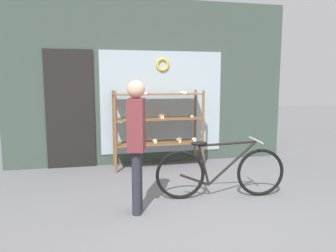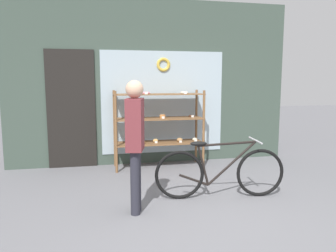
# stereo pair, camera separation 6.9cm
# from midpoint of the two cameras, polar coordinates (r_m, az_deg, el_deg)

# --- Properties ---
(ground_plane) EXTENTS (30.00, 30.00, 0.00)m
(ground_plane) POSITION_cam_midpoint_polar(r_m,az_deg,el_deg) (3.84, 4.96, -16.05)
(ground_plane) COLOR slate
(storefront_facade) EXTENTS (5.29, 0.13, 3.03)m
(storefront_facade) POSITION_cam_midpoint_polar(r_m,az_deg,el_deg) (6.16, -2.84, 7.21)
(storefront_facade) COLOR #3D4C42
(storefront_facade) RESTS_ON ground_plane
(display_case) EXTENTS (1.59, 0.49, 1.39)m
(display_case) POSITION_cam_midpoint_polar(r_m,az_deg,el_deg) (5.85, -1.22, 0.86)
(display_case) COLOR brown
(display_case) RESTS_ON ground_plane
(bicycle) EXTENTS (1.74, 0.46, 0.78)m
(bicycle) POSITION_cam_midpoint_polar(r_m,az_deg,el_deg) (4.45, 9.45, -7.90)
(bicycle) COLOR black
(bicycle) RESTS_ON ground_plane
(pedestrian) EXTENTS (0.25, 0.35, 1.56)m
(pedestrian) POSITION_cam_midpoint_polar(r_m,az_deg,el_deg) (3.78, -5.22, -1.93)
(pedestrian) COLOR #282833
(pedestrian) RESTS_ON ground_plane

